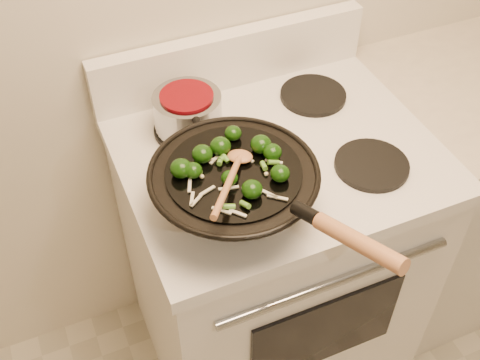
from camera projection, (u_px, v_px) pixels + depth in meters
name	position (u px, v px, depth m)	size (l,w,h in m)	color
stove	(270.00, 257.00, 1.82)	(0.78, 0.67, 1.08)	white
counter_unit	(472.00, 183.00, 2.06)	(0.82, 0.62, 0.91)	white
wok	(235.00, 188.00, 1.30)	(0.37, 0.60, 0.22)	black
stirfry	(231.00, 161.00, 1.26)	(0.24, 0.25, 0.04)	#103307
wooden_spoon	(233.00, 172.00, 1.23)	(0.17, 0.22, 0.07)	#AD6E44
saucepan	(188.00, 112.00, 1.50)	(0.17, 0.28, 0.10)	#919499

